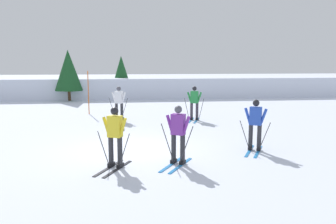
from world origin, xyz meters
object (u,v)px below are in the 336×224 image
object	(u,v)px
skier_yellow	(115,134)
trail_marker_pole	(88,93)
skier_purple	(178,133)
conifer_far_left	(121,73)
conifer_far_right	(68,70)
skier_green	(194,101)
skier_blue	(255,124)
skier_white	(119,101)

from	to	relation	value
skier_yellow	trail_marker_pole	world-z (taller)	trail_marker_pole
skier_purple	conifer_far_left	size ratio (longest dim) A/B	0.50
trail_marker_pole	conifer_far_right	xyz separation A→B (m)	(-2.19, 6.92, 1.07)
skier_purple	conifer_far_left	world-z (taller)	conifer_far_left
skier_green	conifer_far_left	size ratio (longest dim) A/B	0.50
skier_green	skier_yellow	xyz separation A→B (m)	(-3.70, -7.46, -0.00)
skier_purple	skier_blue	xyz separation A→B (m)	(2.76, 1.20, -0.00)
skier_blue	trail_marker_pole	distance (m)	10.94
skier_white	conifer_far_left	bearing A→B (deg)	90.29
skier_green	skier_yellow	size ratio (longest dim) A/B	1.00
skier_white	trail_marker_pole	distance (m)	2.96
skier_blue	skier_yellow	xyz separation A→B (m)	(-4.53, -1.29, 0.04)
skier_yellow	skier_white	bearing A→B (deg)	90.55
skier_green	conifer_far_right	size ratio (longest dim) A/B	0.45
conifer_far_left	skier_white	bearing A→B (deg)	-89.71
skier_green	conifer_far_left	bearing A→B (deg)	108.08
skier_white	skier_blue	xyz separation A→B (m)	(4.61, -6.52, -0.04)
skier_blue	skier_yellow	size ratio (longest dim) A/B	1.00
skier_green	skier_white	size ratio (longest dim) A/B	1.00
skier_purple	skier_white	bearing A→B (deg)	103.46
skier_white	skier_yellow	bearing A→B (deg)	-89.45
skier_blue	conifer_far_right	world-z (taller)	conifer_far_right
skier_blue	conifer_far_left	xyz separation A→B (m)	(-4.67, 17.90, 1.10)
skier_white	conifer_far_right	world-z (taller)	conifer_far_right
skier_green	trail_marker_pole	size ratio (longest dim) A/B	0.71
skier_green	skier_blue	bearing A→B (deg)	-82.27
skier_purple	conifer_far_left	distance (m)	19.23
trail_marker_pole	conifer_far_left	bearing A→B (deg)	79.30
skier_green	trail_marker_pole	world-z (taller)	trail_marker_pole
skier_purple	conifer_far_left	xyz separation A→B (m)	(-1.91, 19.10, 1.10)
skier_yellow	conifer_far_left	bearing A→B (deg)	90.39
skier_blue	conifer_far_right	size ratio (longest dim) A/B	0.45
skier_blue	conifer_far_right	distance (m)	18.03
skier_white	conifer_far_left	size ratio (longest dim) A/B	0.50
skier_green	skier_white	xyz separation A→B (m)	(-3.77, 0.35, -0.00)
skier_white	skier_green	bearing A→B (deg)	-5.25
trail_marker_pole	conifer_far_left	world-z (taller)	conifer_far_left
skier_yellow	skier_blue	bearing A→B (deg)	15.83
skier_green	trail_marker_pole	bearing A→B (deg)	153.87
skier_blue	trail_marker_pole	xyz separation A→B (m)	(-6.37, 8.89, 0.29)
skier_white	conifer_far_right	bearing A→B (deg)	113.01
skier_white	skier_blue	distance (m)	7.98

